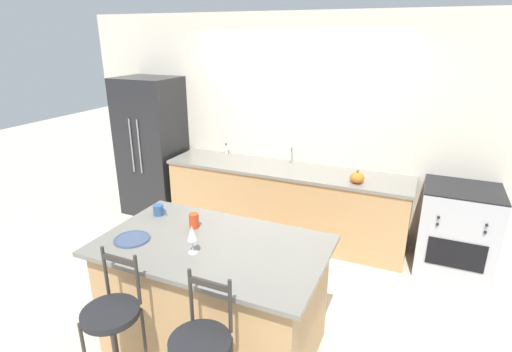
{
  "coord_description": "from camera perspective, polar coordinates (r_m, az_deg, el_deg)",
  "views": [
    {
      "loc": [
        1.52,
        -3.97,
        2.46
      ],
      "look_at": [
        0.05,
        -0.63,
        1.14
      ],
      "focal_mm": 28.0,
      "sensor_mm": 36.0,
      "label": 1
    }
  ],
  "objects": [
    {
      "name": "refrigerator",
      "position": [
        5.78,
        -14.54,
        4.05
      ],
      "size": [
        0.8,
        0.69,
        1.91
      ],
      "color": "#232326",
      "rests_on": "ground_plane"
    },
    {
      "name": "bar_stool_near",
      "position": [
        2.98,
        -19.68,
        -19.75
      ],
      "size": [
        0.38,
        0.38,
        1.13
      ],
      "color": "#332D28",
      "rests_on": "ground_plane"
    },
    {
      "name": "sink_faucet",
      "position": [
        5.02,
        5.08,
        3.35
      ],
      "size": [
        0.02,
        0.13,
        0.22
      ],
      "color": "#ADAFB5",
      "rests_on": "back_counter"
    },
    {
      "name": "dinner_plate",
      "position": [
        3.27,
        -17.29,
        -8.56
      ],
      "size": [
        0.28,
        0.28,
        0.02
      ],
      "color": "#425170",
      "rests_on": "kitchen_island"
    },
    {
      "name": "wine_glass",
      "position": [
        2.93,
        -9.14,
        -8.13
      ],
      "size": [
        0.08,
        0.08,
        0.22
      ],
      "color": "white",
      "rests_on": "kitchen_island"
    },
    {
      "name": "back_counter",
      "position": [
        5.04,
        4.13,
        -3.69
      ],
      "size": [
        3.0,
        0.71,
        0.91
      ],
      "color": "tan",
      "rests_on": "ground_plane"
    },
    {
      "name": "kitchen_island",
      "position": [
        3.35,
        -6.03,
        -16.56
      ],
      "size": [
        1.74,
        1.05,
        0.94
      ],
      "color": "tan",
      "rests_on": "ground_plane"
    },
    {
      "name": "wall_back",
      "position": [
        5.07,
        5.68,
        7.06
      ],
      "size": [
        6.0,
        0.07,
        2.7
      ],
      "color": "beige",
      "rests_on": "ground_plane"
    },
    {
      "name": "soap_bottle",
      "position": [
        5.43,
        -4.28,
        3.8
      ],
      "size": [
        0.05,
        0.05,
        0.15
      ],
      "color": "silver",
      "rests_on": "back_counter"
    },
    {
      "name": "tumbler_cup",
      "position": [
        3.33,
        -8.86,
        -6.32
      ],
      "size": [
        0.08,
        0.08,
        0.12
      ],
      "color": "red",
      "rests_on": "kitchen_island"
    },
    {
      "name": "ground_plane",
      "position": [
        4.91,
        2.42,
        -10.24
      ],
      "size": [
        18.0,
        18.0,
        0.0
      ],
      "primitive_type": "plane",
      "color": "beige"
    },
    {
      "name": "coffee_mug",
      "position": [
        3.62,
        -13.73,
        -4.74
      ],
      "size": [
        0.12,
        0.09,
        0.09
      ],
      "color": "#335689",
      "rests_on": "kitchen_island"
    },
    {
      "name": "oven_range",
      "position": [
        4.8,
        26.74,
        -6.87
      ],
      "size": [
        0.75,
        0.69,
        0.96
      ],
      "color": "#B7B7BC",
      "rests_on": "ground_plane"
    },
    {
      "name": "pumpkin_decoration",
      "position": [
        4.49,
        14.25,
        -0.23
      ],
      "size": [
        0.16,
        0.16,
        0.15
      ],
      "color": "orange",
      "rests_on": "back_counter"
    }
  ]
}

